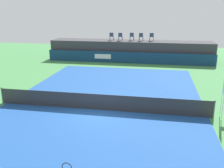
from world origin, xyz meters
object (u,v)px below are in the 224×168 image
at_px(net_post_near, 2,95).
at_px(net_post_far, 214,109).
at_px(spectator_chair_far_left, 112,36).
at_px(tennis_ball, 165,92).
at_px(spectator_chair_center, 132,36).
at_px(spectator_chair_left, 120,36).
at_px(spectator_chair_far_right, 152,36).
at_px(spectator_chair_right, 141,37).

bearing_deg(net_post_near, net_post_far, 0.00).
xyz_separation_m(spectator_chair_far_left, tennis_ball, (5.92, -11.12, -2.66)).
relative_size(net_post_near, tennis_ball, 14.71).
bearing_deg(spectator_chair_far_left, spectator_chair_center, 7.63).
bearing_deg(net_post_near, spectator_chair_left, 71.39).
bearing_deg(spectator_chair_far_right, net_post_far, -75.85).
height_order(spectator_chair_left, spectator_chair_right, same).
bearing_deg(tennis_ball, spectator_chair_far_right, 97.29).
relative_size(spectator_chair_far_left, spectator_chair_right, 1.00).
relative_size(spectator_chair_far_right, net_post_near, 0.89).
bearing_deg(spectator_chair_far_left, tennis_ball, -61.95).
distance_m(spectator_chair_far_right, net_post_near, 17.79).
distance_m(spectator_chair_left, tennis_ball, 12.34).
bearing_deg(spectator_chair_center, tennis_ball, -72.21).
relative_size(spectator_chair_far_left, spectator_chair_center, 1.00).
xyz_separation_m(spectator_chair_left, net_post_near, (-5.06, -15.02, -2.19)).
distance_m(spectator_chair_left, spectator_chair_center, 1.31).
relative_size(spectator_chair_far_left, spectator_chair_left, 1.00).
xyz_separation_m(spectator_chair_left, spectator_chair_center, (1.24, 0.42, 0.00)).
bearing_deg(spectator_chair_center, spectator_chair_left, -161.45).
bearing_deg(net_post_near, tennis_ball, 21.96).
height_order(spectator_chair_center, net_post_far, spectator_chair_center).
bearing_deg(spectator_chair_right, spectator_chair_far_left, -178.36).
xyz_separation_m(spectator_chair_far_right, net_post_near, (-8.50, -15.47, -2.19)).
relative_size(spectator_chair_right, net_post_near, 0.89).
bearing_deg(net_post_near, spectator_chair_center, 67.80).
bearing_deg(spectator_chair_left, spectator_chair_center, 18.55).
bearing_deg(spectator_chair_far_left, spectator_chair_left, -6.39).
bearing_deg(spectator_chair_far_right, spectator_chair_left, -172.54).
relative_size(spectator_chair_center, spectator_chair_right, 1.00).
bearing_deg(net_post_far, spectator_chair_center, 111.56).
distance_m(spectator_chair_far_right, net_post_far, 16.11).
bearing_deg(net_post_far, spectator_chair_right, 108.34).
bearing_deg(spectator_chair_far_left, net_post_far, -61.09).
xyz_separation_m(spectator_chair_center, spectator_chair_far_right, (2.20, 0.03, 0.00)).
relative_size(spectator_chair_right, tennis_ball, 13.06).
bearing_deg(spectator_chair_far_right, spectator_chair_far_left, -175.68).
bearing_deg(tennis_ball, spectator_chair_left, 114.03).
height_order(spectator_chair_left, spectator_chair_far_right, same).
xyz_separation_m(spectator_chair_center, net_post_near, (-6.30, -15.44, -2.19)).
relative_size(spectator_chair_center, net_post_near, 0.89).
height_order(spectator_chair_left, net_post_near, spectator_chair_left).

